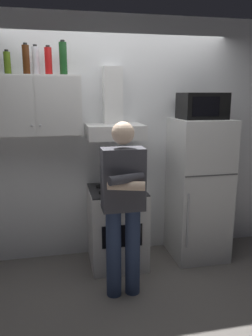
{
  "coord_description": "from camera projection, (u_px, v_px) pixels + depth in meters",
  "views": [
    {
      "loc": [
        -0.65,
        -3.11,
        1.87
      ],
      "look_at": [
        0.0,
        0.0,
        1.15
      ],
      "focal_mm": 35.2,
      "sensor_mm": 36.0,
      "label": 1
    }
  ],
  "objects": [
    {
      "name": "ground_plane",
      "position": [
        126.0,
        273.0,
        3.52
      ],
      "size": [
        7.0,
        7.0,
        0.0
      ],
      "primitive_type": "plane",
      "color": "slate"
    },
    {
      "name": "range_hood",
      "position": [
        114.0,
        120.0,
        3.51
      ],
      "size": [
        0.6,
        0.44,
        0.75
      ],
      "color": "white"
    },
    {
      "name": "bottle_vodka_clear",
      "position": [
        36.0,
        61.0,
        3.26
      ],
      "size": [
        0.07,
        0.07,
        0.29
      ],
      "color": "silver",
      "rests_on": "upper_cabinet"
    },
    {
      "name": "back_wall_tiled",
      "position": [
        115.0,
        140.0,
        3.79
      ],
      "size": [
        4.8,
        0.1,
        2.7
      ],
      "primitive_type": "cube",
      "color": "white",
      "rests_on": "ground_plane"
    },
    {
      "name": "refrigerator",
      "position": [
        199.0,
        190.0,
        3.76
      ],
      "size": [
        0.6,
        0.62,
        1.6
      ],
      "color": "silver",
      "rests_on": "ground_plane"
    },
    {
      "name": "upper_cabinet",
      "position": [
        36.0,
        106.0,
        3.32
      ],
      "size": [
        0.9,
        0.37,
        0.6
      ],
      "color": "silver"
    },
    {
      "name": "bottle_rum_dark",
      "position": [
        26.0,
        60.0,
        3.18
      ],
      "size": [
        0.07,
        0.07,
        0.29
      ],
      "color": "#47230F",
      "rests_on": "upper_cabinet"
    },
    {
      "name": "cooking_pot",
      "position": [
        131.0,
        185.0,
        3.45
      ],
      "size": [
        0.31,
        0.21,
        0.11
      ],
      "color": "#B7BABF",
      "rests_on": "stove_oven"
    },
    {
      "name": "stove_oven",
      "position": [
        117.0,
        226.0,
        3.65
      ],
      "size": [
        0.6,
        0.62,
        0.87
      ],
      "color": "white",
      "rests_on": "ground_plane"
    },
    {
      "name": "bottle_soda_red",
      "position": [
        48.0,
        61.0,
        3.23
      ],
      "size": [
        0.07,
        0.07,
        0.28
      ],
      "color": "red",
      "rests_on": "upper_cabinet"
    },
    {
      "name": "microwave",
      "position": [
        202.0,
        106.0,
        3.57
      ],
      "size": [
        0.48,
        0.37,
        0.28
      ],
      "color": "black",
      "rests_on": "refrigerator"
    },
    {
      "name": "bottle_olive_oil",
      "position": [
        7.0,
        63.0,
        3.2
      ],
      "size": [
        0.07,
        0.07,
        0.23
      ],
      "color": "#4C6B19",
      "rests_on": "upper_cabinet"
    },
    {
      "name": "person_standing",
      "position": [
        123.0,
        204.0,
        2.96
      ],
      "size": [
        0.38,
        0.33,
        1.64
      ],
      "color": "navy",
      "rests_on": "ground_plane"
    },
    {
      "name": "bottle_wine_green",
      "position": [
        63.0,
        59.0,
        3.26
      ],
      "size": [
        0.08,
        0.08,
        0.33
      ],
      "color": "#19471E",
      "rests_on": "upper_cabinet"
    }
  ]
}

